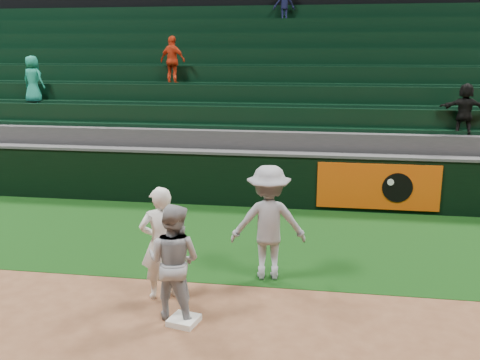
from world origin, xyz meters
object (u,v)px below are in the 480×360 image
Objects in this scene: first_base at (184,320)px; baserunner at (174,262)px; first_baseman at (161,243)px; base_coach at (268,223)px.

baserunner is (-0.16, 0.17, 0.74)m from first_base.
baserunner is at bearing 95.94° from first_baseman.
first_base is 0.20× the size of base_coach.
baserunner is 1.81m from base_coach.
base_coach is (0.93, 1.61, 0.86)m from first_base.
baserunner is at bearing 133.59° from first_base.
first_base is at bearing 51.14° from base_coach.
base_coach is at bearing 60.08° from first_base.
first_base is 0.78m from baserunner.
first_base is 0.22× the size of first_baseman.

